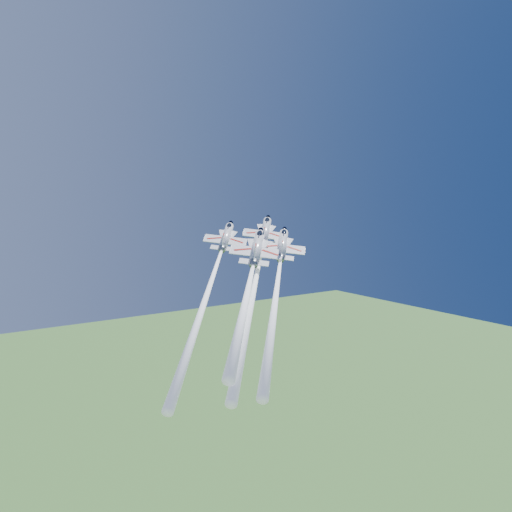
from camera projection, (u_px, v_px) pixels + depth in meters
jet_lead at (256, 280)px, 110.95m from camera, size 30.41×39.85×48.00m
jet_left at (210, 287)px, 107.57m from camera, size 29.26×38.37×46.39m
jet_right at (277, 288)px, 107.60m from camera, size 27.43×35.62×40.37m
jet_slot at (249, 283)px, 106.47m from camera, size 25.80×33.01×33.63m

